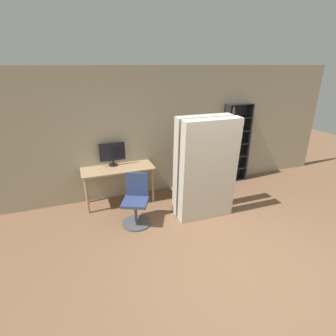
# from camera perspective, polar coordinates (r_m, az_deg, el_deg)

# --- Properties ---
(ground_plane) EXTENTS (16.00, 16.00, 0.00)m
(ground_plane) POSITION_cam_1_polar(r_m,az_deg,el_deg) (4.17, 17.09, -20.17)
(ground_plane) COLOR brown
(wall_back) EXTENTS (8.00, 0.06, 2.70)m
(wall_back) POSITION_cam_1_polar(r_m,az_deg,el_deg) (5.81, 1.51, 8.08)
(wall_back) COLOR tan
(wall_back) RESTS_ON ground
(desk) EXTENTS (1.44, 0.57, 0.77)m
(desk) POSITION_cam_1_polar(r_m,az_deg,el_deg) (5.39, -10.80, -1.04)
(desk) COLOR tan
(desk) RESTS_ON ground
(monitor) EXTENTS (0.51, 0.18, 0.48)m
(monitor) POSITION_cam_1_polar(r_m,az_deg,el_deg) (5.42, -12.01, 3.23)
(monitor) COLOR black
(monitor) RESTS_ON desk
(office_chair) EXTENTS (0.59, 0.59, 0.93)m
(office_chair) POSITION_cam_1_polar(r_m,az_deg,el_deg) (4.78, -6.96, -7.82)
(office_chair) COLOR #4C4C51
(office_chair) RESTS_ON ground
(bookshelf) EXTENTS (0.63, 0.25, 1.88)m
(bookshelf) POSITION_cam_1_polar(r_m,az_deg,el_deg) (6.48, 13.92, 4.95)
(bookshelf) COLOR black
(bookshelf) RESTS_ON ground
(mattress_near) EXTENTS (1.05, 0.31, 1.90)m
(mattress_near) POSITION_cam_1_polar(r_m,az_deg,el_deg) (4.69, 8.90, -0.71)
(mattress_near) COLOR beige
(mattress_near) RESTS_ON ground
(mattress_far) EXTENTS (1.05, 0.30, 1.90)m
(mattress_far) POSITION_cam_1_polar(r_m,az_deg,el_deg) (4.93, 7.30, 0.48)
(mattress_far) COLOR beige
(mattress_far) RESTS_ON ground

